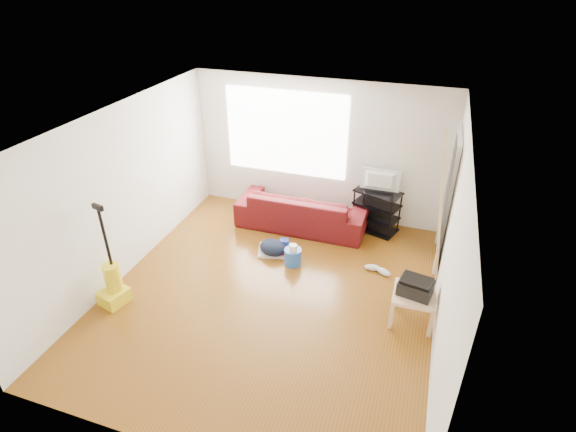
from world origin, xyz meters
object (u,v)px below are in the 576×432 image
(sofa, at_px, (302,225))
(bucket, at_px, (293,264))
(vacuum, at_px, (113,285))
(tv_stand, at_px, (376,211))
(side_table, at_px, (414,297))
(cleaning_tray, at_px, (276,248))
(backpack, at_px, (273,254))

(sofa, xyz_separation_m, bucket, (0.20, -1.15, 0.00))
(sofa, relative_size, vacuum, 1.50)
(tv_stand, relative_size, bucket, 3.19)
(tv_stand, height_order, side_table, tv_stand)
(cleaning_tray, bearing_deg, backpack, -105.89)
(backpack, bearing_deg, bucket, -5.94)
(sofa, xyz_separation_m, cleaning_tray, (-0.17, -0.91, 0.06))
(bucket, relative_size, backpack, 0.61)
(side_table, xyz_separation_m, cleaning_tray, (-2.24, 0.93, -0.31))
(side_table, relative_size, backpack, 1.25)
(tv_stand, height_order, vacuum, vacuum)
(cleaning_tray, bearing_deg, tv_stand, 39.58)
(bucket, bearing_deg, cleaning_tray, 146.66)
(sofa, height_order, cleaning_tray, sofa)
(side_table, relative_size, vacuum, 0.37)
(tv_stand, xyz_separation_m, vacuum, (-3.14, -3.04, -0.11))
(backpack, bearing_deg, side_table, -4.99)
(sofa, xyz_separation_m, vacuum, (-1.88, -2.77, 0.28))
(sofa, distance_m, cleaning_tray, 0.93)
(sofa, xyz_separation_m, side_table, (2.07, -1.84, 0.37))
(tv_stand, bearing_deg, vacuum, -117.03)
(sofa, bearing_deg, backpack, 79.16)
(tv_stand, relative_size, cleaning_tray, 1.39)
(cleaning_tray, bearing_deg, sofa, 79.66)
(sofa, relative_size, bucket, 8.43)
(sofa, bearing_deg, cleaning_tray, 79.66)
(tv_stand, distance_m, bucket, 1.81)
(bucket, height_order, vacuum, vacuum)
(side_table, xyz_separation_m, vacuum, (-3.95, -0.93, -0.09))
(side_table, distance_m, cleaning_tray, 2.44)
(sofa, relative_size, side_table, 4.10)
(sofa, distance_m, backpack, 1.01)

